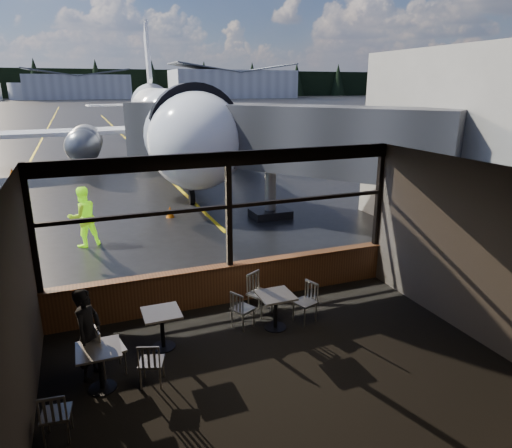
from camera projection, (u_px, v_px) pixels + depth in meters
ground_plane at (85, 106)px, 117.63m from camera, size 520.00×520.00×0.00m
carpet_floor at (284, 373)px, 8.01m from camera, size 8.00×6.00×0.01m
ceiling at (288, 177)px, 6.99m from camera, size 8.00×6.00×0.04m
wall_left at (15, 326)px, 6.11m from camera, size 0.04×6.00×3.50m
wall_right at (472, 251)px, 8.90m from camera, size 0.04×6.00×3.50m
wall_back at (405, 390)px, 4.83m from camera, size 8.00×0.04×3.50m
window_sill at (230, 284)px, 10.55m from camera, size 8.00×0.28×0.90m
window_header at (228, 159)px, 9.71m from camera, size 8.00×0.18×0.30m
mullion_left at (31, 231)px, 8.67m from camera, size 0.12×0.12×2.60m
mullion_centre at (229, 211)px, 10.04m from camera, size 0.12×0.12×2.60m
mullion_right at (379, 196)px, 11.42m from camera, size 0.12×0.12×2.60m
window_transom at (229, 206)px, 10.02m from camera, size 8.00×0.10×0.08m
airliner at (163, 79)px, 28.61m from camera, size 31.94×37.11×10.53m
jet_bridge at (277, 160)px, 16.16m from camera, size 8.77×10.72×4.68m
cafe_table_near at (276, 311)px, 9.40m from camera, size 0.70×0.70×0.77m
cafe_table_mid at (163, 330)px, 8.69m from camera, size 0.69×0.69×0.76m
cafe_table_left at (101, 369)px, 7.48m from camera, size 0.70×0.70×0.76m
chair_near_e at (305, 303)px, 9.65m from camera, size 0.61×0.61×0.88m
chair_near_w at (243, 309)px, 9.42m from camera, size 0.61×0.61×0.84m
chair_near_n at (260, 294)px, 9.96m from camera, size 0.71×0.71×0.95m
chair_mid_s at (151, 362)px, 7.61m from camera, size 0.58×0.58×0.83m
chair_mid_w at (111, 349)px, 7.89m from camera, size 0.60×0.60×0.93m
chair_left_s at (56, 414)px, 6.41m from camera, size 0.50×0.50×0.83m
passenger at (88, 334)px, 7.68m from camera, size 0.64×0.72×1.65m
ground_crew at (83, 217)px, 14.15m from camera, size 1.11×1.00×1.90m
cone_nose at (170, 212)px, 17.48m from camera, size 0.31×0.31×0.43m
cone_wing at (12, 172)px, 25.31m from camera, size 0.35×0.35×0.48m
terminal_annex at (485, 142)px, 15.53m from camera, size 5.00×7.00×6.00m
hangar_mid at (78, 86)px, 174.11m from camera, size 38.00×15.00×10.00m
hangar_right at (233, 83)px, 188.50m from camera, size 50.00×20.00×12.00m
fuel_tank_b at (20, 91)px, 165.05m from camera, size 8.00×8.00×6.00m
fuel_tank_c at (50, 91)px, 168.53m from camera, size 8.00×8.00×6.00m
treeline at (77, 83)px, 196.10m from camera, size 360.00×3.00×12.00m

